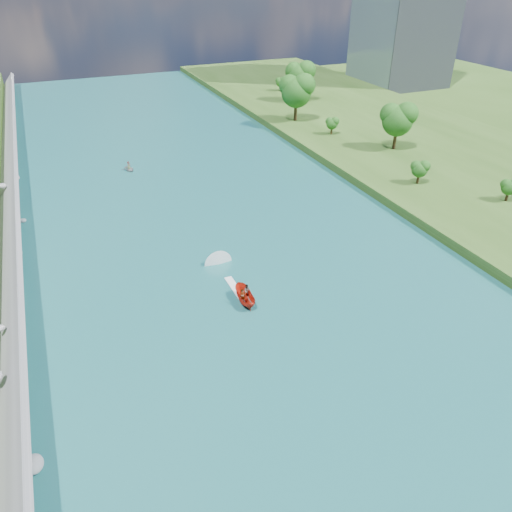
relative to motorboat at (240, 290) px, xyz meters
name	(u,v)px	position (x,y,z in m)	size (l,w,h in m)	color
ground	(296,346)	(1.96, -10.13, -0.81)	(260.00, 260.00, 0.00)	#2D5119
river_water	(227,252)	(1.96, 9.87, -0.76)	(55.00, 240.00, 0.10)	#17585A
berm_east	(510,188)	(51.46, 9.87, -0.06)	(44.00, 240.00, 1.50)	#2D5119
riprap_bank	(9,290)	(-23.87, 8.74, 0.97)	(4.54, 236.00, 4.45)	slate
trees_east	(366,119)	(40.22, 35.81, 5.77)	(15.99, 135.56, 11.90)	#214713
motorboat	(240,290)	(0.00, 0.00, 0.00)	(3.60, 18.97, 2.07)	red
raft	(129,168)	(-4.18, 44.14, -0.35)	(2.45, 3.12, 1.64)	gray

